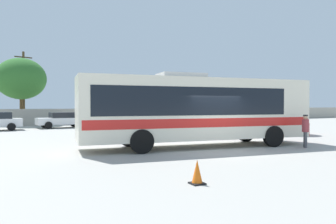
% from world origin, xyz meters
% --- Properties ---
extents(ground_plane, '(300.00, 300.00, 0.00)m').
position_xyz_m(ground_plane, '(0.00, 10.00, 0.00)').
color(ground_plane, '#A3A099').
extents(perimeter_wall, '(80.00, 0.30, 1.69)m').
position_xyz_m(perimeter_wall, '(0.00, 22.69, 0.84)').
color(perimeter_wall, '#9E998C').
rests_on(perimeter_wall, ground_plane).
extents(coach_bus_cream_red, '(11.80, 4.03, 3.60)m').
position_xyz_m(coach_bus_cream_red, '(-0.32, 1.62, 1.92)').
color(coach_bus_cream_red, silver).
rests_on(coach_bus_cream_red, ground_plane).
extents(attendant_by_bus_door, '(0.45, 0.45, 1.60)m').
position_xyz_m(attendant_by_bus_door, '(4.34, -1.03, 0.91)').
color(attendant_by_bus_door, '#4C4C51').
rests_on(attendant_by_bus_door, ground_plane).
extents(vendor_umbrella_near_gate_red, '(2.57, 2.57, 2.34)m').
position_xyz_m(vendor_umbrella_near_gate_red, '(9.01, 4.50, 1.96)').
color(vendor_umbrella_near_gate_red, gray).
rests_on(vendor_umbrella_near_gate_red, ground_plane).
extents(parked_car_second_white, '(4.45, 2.27, 1.40)m').
position_xyz_m(parked_car_second_white, '(-4.00, 18.53, 0.75)').
color(parked_car_second_white, silver).
rests_on(parked_car_second_white, ground_plane).
extents(parked_car_third_black, '(4.23, 2.08, 1.45)m').
position_xyz_m(parked_car_third_black, '(2.98, 18.65, 0.77)').
color(parked_car_third_black, black).
rests_on(parked_car_third_black, ground_plane).
extents(utility_pole_far, '(1.77, 0.58, 7.80)m').
position_xyz_m(utility_pole_far, '(-6.83, 25.88, 4.08)').
color(utility_pole_far, '#4C3823').
rests_on(utility_pole_far, ground_plane).
extents(roadside_tree_midleft, '(5.05, 5.05, 6.96)m').
position_xyz_m(roadside_tree_midleft, '(-7.13, 24.83, 4.80)').
color(roadside_tree_midleft, brown).
rests_on(roadside_tree_midleft, ground_plane).
extents(traffic_cone_on_apron, '(0.36, 0.36, 0.64)m').
position_xyz_m(traffic_cone_on_apron, '(-4.20, -4.74, 0.31)').
color(traffic_cone_on_apron, black).
rests_on(traffic_cone_on_apron, ground_plane).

